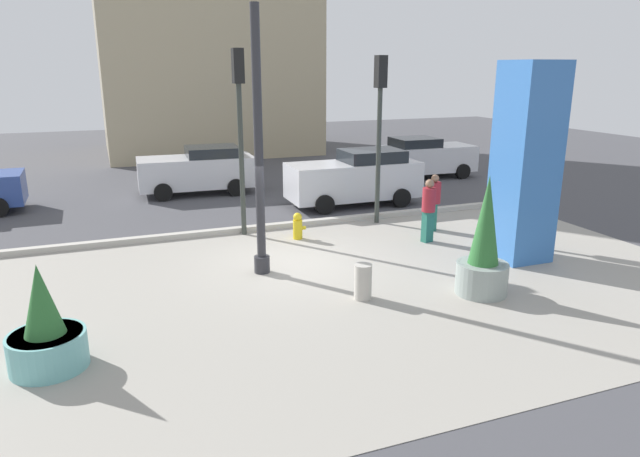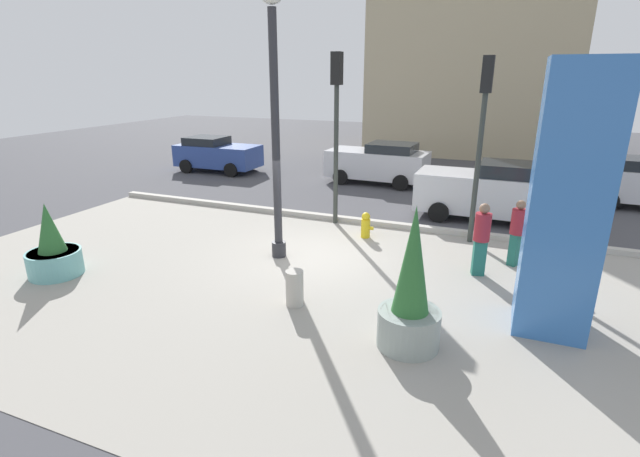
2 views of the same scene
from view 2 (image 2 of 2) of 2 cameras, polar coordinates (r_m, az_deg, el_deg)
ground_plane at (r=15.58m, az=5.09°, el=1.64°), size 60.00×60.00×0.00m
plaza_pavement at (r=10.36m, az=-4.90°, el=-7.27°), size 18.00×10.00×0.02m
curb_strip at (r=14.75m, az=4.08°, el=1.03°), size 18.00×0.24×0.16m
lamp_post at (r=11.31m, az=-5.45°, el=10.90°), size 0.44×0.44×6.19m
art_pillar_blue at (r=8.99m, az=27.96°, el=2.69°), size 1.20×1.20×4.75m
potted_plant_near_right at (r=12.39m, az=-29.87°, el=-2.41°), size 1.19×1.19×1.74m
potted_plant_near_left at (r=8.00m, az=11.03°, el=-8.19°), size 1.07×1.07×2.53m
fire_hydrant at (r=13.33m, az=5.62°, el=0.38°), size 0.36×0.26×0.75m
concrete_bollard at (r=9.46m, az=-3.13°, el=-7.31°), size 0.36×0.36×0.75m
traffic_light_corner at (r=13.03m, az=19.25°, el=12.17°), size 0.28×0.42×4.91m
traffic_light_far_side at (r=14.05m, az=2.03°, el=13.96°), size 0.28×0.42×5.07m
car_curb_west at (r=20.12m, az=7.20°, el=8.00°), size 4.27×2.18×1.74m
car_curb_east at (r=23.04m, az=-12.50°, el=8.89°), size 3.96×2.07×1.62m
car_passing_lane at (r=15.76m, az=20.28°, el=4.31°), size 4.51×2.01×1.87m
pedestrian_on_sidewalk at (r=11.23m, az=19.15°, el=-0.87°), size 0.44×0.44×1.73m
pedestrian_crossing at (r=12.14m, az=23.03°, el=-0.16°), size 0.49×0.49×1.65m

